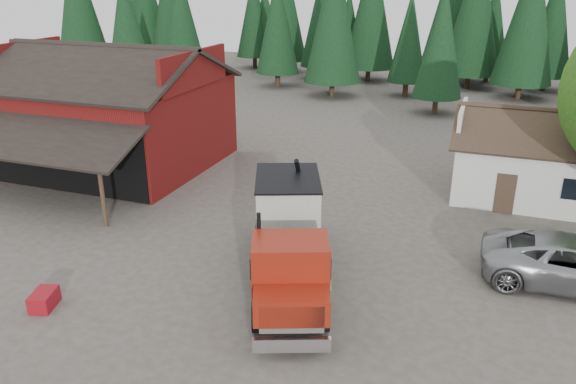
% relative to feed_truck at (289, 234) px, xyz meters
% --- Properties ---
extents(ground, '(120.00, 120.00, 0.00)m').
position_rel_feed_truck_xyz_m(ground, '(-4.00, -0.33, -1.96)').
color(ground, '#4D453D').
rests_on(ground, ground).
extents(red_barn, '(12.80, 13.63, 7.18)m').
position_rel_feed_truck_xyz_m(red_barn, '(-15.00, 9.57, 0.74)').
color(red_barn, maroon).
rests_on(red_barn, ground).
extents(farmhouse, '(8.60, 6.42, 4.65)m').
position_rel_feed_truck_xyz_m(farmhouse, '(9.00, 12.67, -0.29)').
color(farmhouse, silver).
rests_on(farmhouse, ground).
extents(conifer_backdrop, '(76.00, 16.00, 16.00)m').
position_rel_feed_truck_xyz_m(conifer_backdrop, '(-4.00, 41.67, -1.96)').
color(conifer_backdrop, black).
rests_on(conifer_backdrop, ground).
extents(near_pine_a, '(4.40, 4.40, 11.40)m').
position_rel_feed_truck_xyz_m(near_pine_a, '(-26.00, 27.67, 4.44)').
color(near_pine_a, '#382619').
rests_on(near_pine_a, ground).
extents(near_pine_b, '(3.96, 3.96, 10.40)m').
position_rel_feed_truck_xyz_m(near_pine_b, '(2.00, 29.67, 3.93)').
color(near_pine_b, '#382619').
rests_on(near_pine_b, ground).
extents(near_pine_d, '(5.28, 5.28, 13.40)m').
position_rel_feed_truck_xyz_m(near_pine_d, '(-8.00, 33.67, 5.44)').
color(near_pine_d, '#382619').
rests_on(near_pine_d, ground).
extents(feed_truck, '(5.66, 9.53, 4.18)m').
position_rel_feed_truck_xyz_m(feed_truck, '(0.00, 0.00, 0.00)').
color(feed_truck, black).
rests_on(feed_truck, ground).
extents(silver_car, '(6.73, 3.17, 1.86)m').
position_rel_feed_truck_xyz_m(silver_car, '(10.00, 3.32, -1.03)').
color(silver_car, '#95969C').
rests_on(silver_car, ground).
extents(equip_box, '(0.99, 1.26, 0.60)m').
position_rel_feed_truck_xyz_m(equip_box, '(-7.36, -4.58, -1.66)').
color(equip_box, maroon).
rests_on(equip_box, ground).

